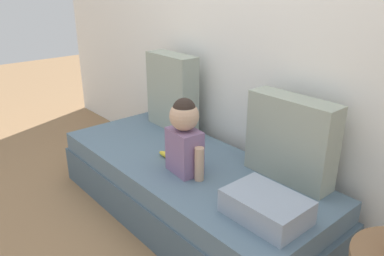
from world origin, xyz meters
name	(u,v)px	position (x,y,z in m)	size (l,w,h in m)	color
ground_plane	(187,213)	(0.00, 0.00, 0.00)	(12.00, 12.00, 0.00)	#93704C
back_wall	(249,38)	(0.00, 0.54, 1.15)	(5.23, 0.10, 2.30)	white
couch	(187,188)	(0.00, 0.00, 0.20)	(2.03, 0.83, 0.40)	#495F70
throw_pillow_left	(172,92)	(-0.56, 0.31, 0.70)	(0.46, 0.16, 0.59)	#99A393
throw_pillow_right	(291,139)	(0.56, 0.31, 0.65)	(0.54, 0.16, 0.50)	#99A393
toddler	(184,135)	(0.10, -0.10, 0.65)	(0.33, 0.18, 0.48)	gray
banana	(169,156)	(-0.12, -0.07, 0.42)	(0.17, 0.04, 0.04)	yellow
folded_blanket	(266,207)	(0.73, -0.10, 0.47)	(0.40, 0.28, 0.13)	#8E9EB2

